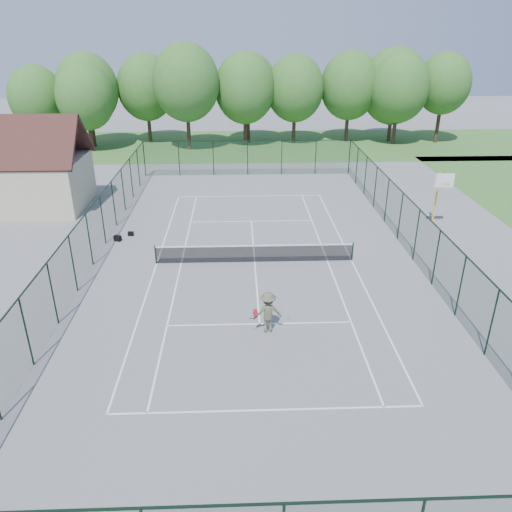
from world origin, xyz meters
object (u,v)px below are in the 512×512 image
at_px(tennis_net, 255,253).
at_px(basketball_goal, 441,188).
at_px(tennis_player, 268,312).
at_px(sports_bag_a, 118,238).

distance_m(tennis_net, basketball_goal, 13.39).
distance_m(basketball_goal, tennis_player, 17.06).
bearing_deg(sports_bag_a, basketball_goal, 28.07).
height_order(basketball_goal, tennis_player, basketball_goal).
height_order(tennis_net, sports_bag_a, tennis_net).
height_order(tennis_net, tennis_player, tennis_player).
xyz_separation_m(basketball_goal, sports_bag_a, (-20.52, -1.85, -2.40)).
bearing_deg(tennis_player, tennis_net, 92.65).
xyz_separation_m(basketball_goal, tennis_player, (-11.85, -12.16, -1.62)).
distance_m(basketball_goal, sports_bag_a, 20.74).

